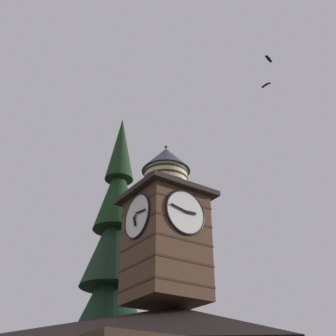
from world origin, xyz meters
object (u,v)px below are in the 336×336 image
object	(u,v)px
clock_tower	(166,227)
flying_bird_high	(269,59)
moon	(91,321)
flying_bird_low	(266,85)
pine_tree_behind	(112,296)

from	to	relation	value
clock_tower	flying_bird_high	size ratio (longest dim) A/B	13.65
clock_tower	moon	size ratio (longest dim) A/B	5.58
flying_bird_low	moon	bearing A→B (deg)	-103.94
moon	flying_bird_high	size ratio (longest dim) A/B	2.45
moon	pine_tree_behind	bearing A→B (deg)	66.52
clock_tower	flying_bird_high	world-z (taller)	flying_bird_high
pine_tree_behind	moon	bearing A→B (deg)	-113.48
moon	flying_bird_low	world-z (taller)	flying_bird_low
pine_tree_behind	flying_bird_high	world-z (taller)	pine_tree_behind
pine_tree_behind	flying_bird_low	xyz separation A→B (m)	(-5.04, 7.95, 11.20)
pine_tree_behind	clock_tower	bearing A→B (deg)	91.15
flying_bird_high	clock_tower	bearing A→B (deg)	-59.64
clock_tower	pine_tree_behind	bearing A→B (deg)	-88.85
moon	flying_bird_low	distance (m)	47.28
pine_tree_behind	flying_bird_low	distance (m)	14.63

